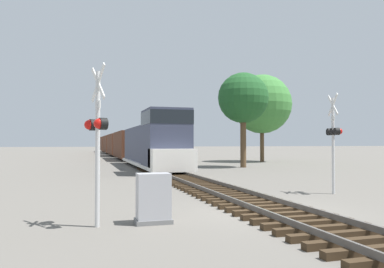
{
  "coord_description": "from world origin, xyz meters",
  "views": [
    {
      "loc": [
        -5.5,
        -10.39,
        2.13
      ],
      "look_at": [
        -0.01,
        8.32,
        2.59
      ],
      "focal_mm": 35.0,
      "sensor_mm": 36.0,
      "label": 1
    }
  ],
  "objects_px": {
    "freight_train": "(120,145)",
    "relay_cabinet": "(153,199)",
    "tree_mid_background": "(262,104)",
    "crossing_signal_far": "(334,135)",
    "tree_far_right": "(243,98)",
    "crossing_signal_near": "(97,132)"
  },
  "relations": [
    {
      "from": "freight_train",
      "to": "relay_cabinet",
      "type": "distance_m",
      "value": 48.16
    },
    {
      "from": "relay_cabinet",
      "to": "tree_mid_background",
      "type": "height_order",
      "value": "tree_mid_background"
    },
    {
      "from": "crossing_signal_far",
      "to": "tree_far_right",
      "type": "distance_m",
      "value": 17.26
    },
    {
      "from": "crossing_signal_far",
      "to": "relay_cabinet",
      "type": "distance_m",
      "value": 9.18
    },
    {
      "from": "relay_cabinet",
      "to": "tree_far_right",
      "type": "xyz_separation_m",
      "value": [
        11.6,
        20.06,
        5.35
      ]
    },
    {
      "from": "crossing_signal_far",
      "to": "relay_cabinet",
      "type": "height_order",
      "value": "crossing_signal_far"
    },
    {
      "from": "crossing_signal_near",
      "to": "tree_far_right",
      "type": "relative_size",
      "value": 0.5
    },
    {
      "from": "crossing_signal_near",
      "to": "crossing_signal_far",
      "type": "relative_size",
      "value": 0.98
    },
    {
      "from": "crossing_signal_near",
      "to": "tree_far_right",
      "type": "height_order",
      "value": "tree_far_right"
    },
    {
      "from": "tree_mid_background",
      "to": "crossing_signal_near",
      "type": "bearing_deg",
      "value": -123.92
    },
    {
      "from": "relay_cabinet",
      "to": "tree_far_right",
      "type": "distance_m",
      "value": 23.78
    },
    {
      "from": "freight_train",
      "to": "relay_cabinet",
      "type": "relative_size",
      "value": 55.5
    },
    {
      "from": "crossing_signal_far",
      "to": "tree_far_right",
      "type": "relative_size",
      "value": 0.51
    },
    {
      "from": "crossing_signal_far",
      "to": "relay_cabinet",
      "type": "relative_size",
      "value": 3.17
    },
    {
      "from": "tree_far_right",
      "to": "crossing_signal_near",
      "type": "bearing_deg",
      "value": -123.01
    },
    {
      "from": "relay_cabinet",
      "to": "tree_mid_background",
      "type": "relative_size",
      "value": 0.13
    },
    {
      "from": "freight_train",
      "to": "tree_far_right",
      "type": "height_order",
      "value": "tree_far_right"
    },
    {
      "from": "crossing_signal_near",
      "to": "freight_train",
      "type": "bearing_deg",
      "value": 155.94
    },
    {
      "from": "freight_train",
      "to": "tree_mid_background",
      "type": "height_order",
      "value": "tree_mid_background"
    },
    {
      "from": "crossing_signal_far",
      "to": "tree_mid_background",
      "type": "relative_size",
      "value": 0.43
    },
    {
      "from": "crossing_signal_near",
      "to": "crossing_signal_far",
      "type": "height_order",
      "value": "crossing_signal_far"
    },
    {
      "from": "crossing_signal_near",
      "to": "tree_mid_background",
      "type": "height_order",
      "value": "tree_mid_background"
    }
  ]
}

